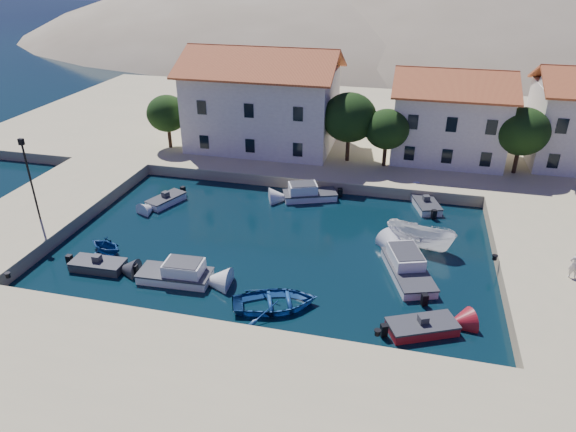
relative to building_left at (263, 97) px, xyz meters
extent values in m
plane|color=black|center=(6.00, -28.00, -5.94)|extent=(400.00, 400.00, 0.00)
cube|color=beige|center=(6.00, -34.00, -5.44)|extent=(52.00, 12.00, 1.00)
cube|color=beige|center=(-13.00, -18.00, -5.44)|extent=(8.00, 20.00, 1.00)
cube|color=beige|center=(8.00, 10.00, -5.44)|extent=(80.00, 36.00, 1.00)
ellipsoid|color=gray|center=(-4.00, 82.00, -25.94)|extent=(198.00, 126.00, 72.00)
ellipsoid|color=gray|center=(41.00, 102.00, -30.94)|extent=(220.00, 176.00, 99.00)
cube|color=beige|center=(0.00, 0.00, -1.19)|extent=(14.00, 9.00, 7.50)
pyramid|color=#A84025|center=(0.00, 0.00, 3.66)|extent=(14.70, 9.45, 2.20)
cube|color=beige|center=(18.00, 1.00, -1.69)|extent=(10.00, 8.00, 6.50)
pyramid|color=#A84025|center=(18.00, 1.00, 2.46)|extent=(10.50, 8.40, 1.80)
cylinder|color=#382314|center=(-9.00, -3.00, -3.69)|extent=(0.36, 0.36, 2.50)
ellipsoid|color=black|center=(-9.00, -3.00, -1.44)|extent=(4.00, 4.00, 3.60)
cylinder|color=#382314|center=(9.00, -2.50, -3.44)|extent=(0.36, 0.36, 3.00)
ellipsoid|color=black|center=(9.00, -2.50, -0.74)|extent=(5.00, 5.00, 4.50)
cylinder|color=#382314|center=(12.50, -3.00, -3.69)|extent=(0.36, 0.36, 2.50)
ellipsoid|color=black|center=(12.50, -3.00, -1.44)|extent=(4.00, 4.00, 3.60)
cylinder|color=#382314|center=(24.00, -2.00, -3.56)|extent=(0.36, 0.36, 2.75)
ellipsoid|color=black|center=(24.00, -2.00, -1.09)|extent=(4.60, 4.60, 4.14)
cylinder|color=black|center=(-11.50, -20.00, -1.94)|extent=(0.14, 0.14, 6.00)
cube|color=black|center=(-11.50, -20.00, 1.06)|extent=(0.35, 0.25, 0.45)
cylinder|color=black|center=(-8.30, -27.20, -4.79)|extent=(0.36, 0.36, 0.30)
cylinder|color=black|center=(14.00, -27.20, -4.79)|extent=(0.36, 0.36, 0.30)
cylinder|color=black|center=(20.70, -18.00, -4.79)|extent=(0.36, 0.36, 0.30)
cube|color=#38393E|center=(-4.47, -23.72, -5.69)|extent=(3.49, 1.64, 0.90)
cube|color=#38393E|center=(-4.47, -23.72, -5.36)|extent=(3.58, 1.68, 0.10)
cube|color=#38393E|center=(-4.47, -23.72, -5.14)|extent=(0.52, 0.52, 0.50)
cube|color=white|center=(1.00, -23.69, -5.69)|extent=(4.63, 2.17, 0.90)
cube|color=#38393E|center=(1.00, -23.69, -5.36)|extent=(4.74, 2.22, 0.10)
cube|color=white|center=(1.00, -23.69, -4.99)|extent=(2.48, 1.77, 0.90)
imported|color=navy|center=(7.91, -24.88, -5.94)|extent=(5.97, 5.15, 1.04)
cube|color=maroon|center=(16.32, -25.10, -5.69)|extent=(4.06, 3.07, 0.90)
cube|color=#38393E|center=(16.32, -25.10, -5.36)|extent=(4.16, 3.14, 0.10)
cube|color=#38393E|center=(16.32, -25.10, -5.14)|extent=(0.66, 0.66, 0.50)
cube|color=white|center=(15.37, -19.67, -5.69)|extent=(3.79, 5.73, 0.90)
cube|color=#38393E|center=(15.37, -19.67, -5.36)|extent=(3.87, 5.87, 0.10)
cube|color=white|center=(15.37, -19.67, -4.99)|extent=(2.66, 3.26, 0.90)
imported|color=white|center=(16.02, -15.79, -5.94)|extent=(5.29, 3.25, 1.91)
cube|color=white|center=(16.41, -9.06, -5.69)|extent=(2.67, 3.89, 0.90)
cube|color=#38393E|center=(16.41, -9.06, -5.36)|extent=(2.73, 3.98, 0.10)
cube|color=#38393E|center=(16.41, -9.06, -5.14)|extent=(0.63, 0.63, 0.50)
imported|color=navy|center=(-5.14, -21.65, -5.94)|extent=(3.26, 3.02, 1.42)
cube|color=white|center=(-4.57, -13.43, -5.69)|extent=(2.54, 3.58, 0.90)
cube|color=#38393E|center=(-4.57, -13.43, -5.36)|extent=(2.59, 3.66, 0.10)
cube|color=#38393E|center=(-4.57, -13.43, -5.14)|extent=(0.65, 0.65, 0.50)
cube|color=white|center=(6.88, -9.69, -5.69)|extent=(4.73, 3.32, 0.90)
cube|color=#38393E|center=(6.88, -9.69, -5.36)|extent=(4.84, 3.39, 0.10)
cube|color=white|center=(6.88, -9.69, -4.99)|extent=(2.72, 2.31, 0.90)
imported|color=silver|center=(25.02, -19.01, -4.03)|extent=(0.71, 0.51, 1.82)
camera|label=1|loc=(14.46, -48.48, 12.62)|focal=32.00mm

